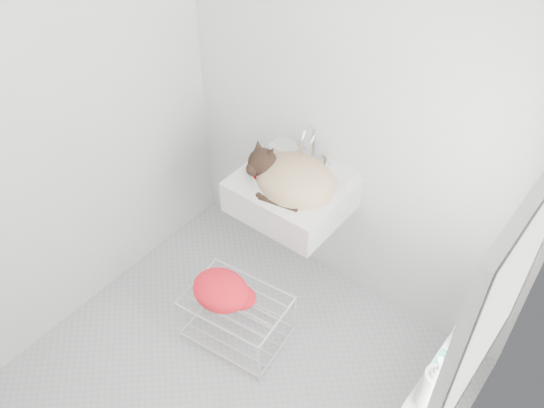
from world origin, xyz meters
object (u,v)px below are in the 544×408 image
Objects in this scene: bottle_a at (427,403)px; bottle_c at (465,344)px; cat at (292,178)px; bottle_b at (441,382)px; wire_rack at (237,319)px; sink at (292,181)px.

bottle_c is (0.00, 0.34, 0.00)m from bottle_a.
bottle_c is (1.19, -0.38, -0.04)m from cat.
bottle_b is 1.25× the size of bottle_c.
wire_rack is 1.39m from bottle_c.
wire_rack is 3.35× the size of bottle_c.
bottle_a is at bearing -10.53° from wire_rack.
sink is 1.35m from bottle_b.
sink is at bearing 125.97° from cat.
bottle_c is (1.19, 0.12, 0.70)m from wire_rack.
sink reaches higher than bottle_b.
bottle_a is 0.34m from bottle_c.
wire_rack is 2.30× the size of bottle_a.
bottle_c is at bearing 5.68° from wire_rack.
bottle_c is (1.20, -0.40, 0.00)m from sink.
cat reaches higher than bottle_a.
cat is 0.88× the size of wire_rack.
bottle_a is (1.19, -0.72, -0.04)m from cat.
wire_rack is at bearing -86.79° from cat.
sink is 1.25× the size of cat.
wire_rack is (0.01, -0.52, -0.70)m from sink.
cat is at bearing -57.52° from sink.
bottle_a is at bearing -90.00° from bottle_b.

